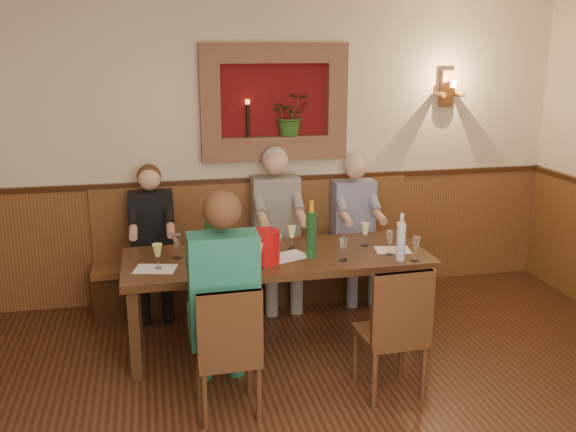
# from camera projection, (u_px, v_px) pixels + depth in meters

# --- Properties ---
(room_shell) EXTENTS (6.04, 6.04, 2.82)m
(room_shell) POSITION_uv_depth(u_px,v_px,m) (353.00, 147.00, 3.04)
(room_shell) COLOR beige
(room_shell) RESTS_ON ground
(wainscoting) EXTENTS (6.02, 6.02, 1.15)m
(wainscoting) POSITION_uv_depth(u_px,v_px,m) (346.00, 393.00, 3.37)
(wainscoting) COLOR brown
(wainscoting) RESTS_ON ground
(wall_niche) EXTENTS (1.36, 0.30, 1.06)m
(wall_niche) POSITION_uv_depth(u_px,v_px,m) (279.00, 107.00, 5.89)
(wall_niche) COLOR #620E10
(wall_niche) RESTS_ON ground
(wall_sconce) EXTENTS (0.25, 0.20, 0.35)m
(wall_sconce) POSITION_uv_depth(u_px,v_px,m) (447.00, 90.00, 6.18)
(wall_sconce) COLOR brown
(wall_sconce) RESTS_ON ground
(dining_table) EXTENTS (2.40, 0.90, 0.75)m
(dining_table) POSITION_uv_depth(u_px,v_px,m) (277.00, 264.00, 5.10)
(dining_table) COLOR #3B2411
(dining_table) RESTS_ON ground
(bench) EXTENTS (3.00, 0.45, 1.11)m
(bench) POSITION_uv_depth(u_px,v_px,m) (258.00, 266.00, 6.08)
(bench) COLOR #381E0F
(bench) RESTS_ON ground
(chair_near_left) EXTENTS (0.42, 0.42, 0.92)m
(chair_near_left) POSITION_uv_depth(u_px,v_px,m) (228.00, 376.00, 4.19)
(chair_near_left) COLOR #3B2411
(chair_near_left) RESTS_ON ground
(chair_near_right) EXTENTS (0.44, 0.44, 0.95)m
(chair_near_right) POSITION_uv_depth(u_px,v_px,m) (390.00, 356.00, 4.44)
(chair_near_right) COLOR #3B2411
(chair_near_right) RESTS_ON ground
(person_bench_left) EXTENTS (0.39, 0.47, 1.35)m
(person_bench_left) POSITION_uv_depth(u_px,v_px,m) (153.00, 254.00, 5.72)
(person_bench_left) COLOR black
(person_bench_left) RESTS_ON ground
(person_bench_mid) EXTENTS (0.44, 0.54, 1.47)m
(person_bench_mid) POSITION_uv_depth(u_px,v_px,m) (278.00, 240.00, 5.94)
(person_bench_mid) COLOR #615B58
(person_bench_mid) RESTS_ON ground
(person_bench_right) EXTENTS (0.40, 0.49, 1.37)m
(person_bench_right) POSITION_uv_depth(u_px,v_px,m) (355.00, 240.00, 6.11)
(person_bench_right) COLOR navy
(person_bench_right) RESTS_ON ground
(person_chair_front) EXTENTS (0.45, 0.55, 1.49)m
(person_chair_front) POSITION_uv_depth(u_px,v_px,m) (223.00, 314.00, 4.27)
(person_chair_front) COLOR #1C6361
(person_chair_front) RESTS_ON ground
(spittoon_bucket) EXTENTS (0.29, 0.29, 0.25)m
(spittoon_bucket) POSITION_uv_depth(u_px,v_px,m) (265.00, 247.00, 4.87)
(spittoon_bucket) COLOR #BB0B0C
(spittoon_bucket) RESTS_ON dining_table
(wine_bottle_green_a) EXTENTS (0.09, 0.09, 0.45)m
(wine_bottle_green_a) POSITION_uv_depth(u_px,v_px,m) (311.00, 234.00, 4.98)
(wine_bottle_green_a) COLOR #19471E
(wine_bottle_green_a) RESTS_ON dining_table
(wine_bottle_green_b) EXTENTS (0.09, 0.09, 0.39)m
(wine_bottle_green_b) POSITION_uv_depth(u_px,v_px,m) (209.00, 239.00, 4.94)
(wine_bottle_green_b) COLOR #19471E
(wine_bottle_green_b) RESTS_ON dining_table
(water_bottle) EXTENTS (0.07, 0.07, 0.37)m
(water_bottle) POSITION_uv_depth(u_px,v_px,m) (401.00, 241.00, 4.91)
(water_bottle) COLOR silver
(water_bottle) RESTS_ON dining_table
(tasting_sheet_a) EXTENTS (0.34, 0.28, 0.00)m
(tasting_sheet_a) POSITION_uv_depth(u_px,v_px,m) (155.00, 269.00, 4.75)
(tasting_sheet_a) COLOR white
(tasting_sheet_a) RESTS_ON dining_table
(tasting_sheet_b) EXTENTS (0.38, 0.33, 0.00)m
(tasting_sheet_b) POSITION_uv_depth(u_px,v_px,m) (288.00, 256.00, 5.04)
(tasting_sheet_b) COLOR white
(tasting_sheet_b) RESTS_ON dining_table
(tasting_sheet_c) EXTENTS (0.31, 0.24, 0.00)m
(tasting_sheet_c) POSITION_uv_depth(u_px,v_px,m) (393.00, 250.00, 5.19)
(tasting_sheet_c) COLOR white
(tasting_sheet_c) RESTS_ON dining_table
(tasting_sheet_d) EXTENTS (0.29, 0.21, 0.00)m
(tasting_sheet_d) POSITION_uv_depth(u_px,v_px,m) (221.00, 271.00, 4.72)
(tasting_sheet_d) COLOR white
(tasting_sheet_d) RESTS_ON dining_table
(wine_glass_0) EXTENTS (0.08, 0.08, 0.19)m
(wine_glass_0) POSITION_uv_depth(u_px,v_px,m) (158.00, 256.00, 4.74)
(wine_glass_0) COLOR #E7EC8D
(wine_glass_0) RESTS_ON dining_table
(wine_glass_1) EXTENTS (0.08, 0.08, 0.19)m
(wine_glass_1) POSITION_uv_depth(u_px,v_px,m) (177.00, 246.00, 4.98)
(wine_glass_1) COLOR white
(wine_glass_1) RESTS_ON dining_table
(wine_glass_2) EXTENTS (0.08, 0.08, 0.19)m
(wine_glass_2) POSITION_uv_depth(u_px,v_px,m) (210.00, 257.00, 4.72)
(wine_glass_2) COLOR #E7EC8D
(wine_glass_2) RESTS_ON dining_table
(wine_glass_3) EXTENTS (0.08, 0.08, 0.19)m
(wine_glass_3) POSITION_uv_depth(u_px,v_px,m) (237.00, 244.00, 5.03)
(wine_glass_3) COLOR white
(wine_glass_3) RESTS_ON dining_table
(wine_glass_4) EXTENTS (0.08, 0.08, 0.19)m
(wine_glass_4) POSITION_uv_depth(u_px,v_px,m) (277.00, 247.00, 4.96)
(wine_glass_4) COLOR #E7EC8D
(wine_glass_4) RESTS_ON dining_table
(wine_glass_5) EXTENTS (0.08, 0.08, 0.19)m
(wine_glass_5) POSITION_uv_depth(u_px,v_px,m) (292.00, 237.00, 5.21)
(wine_glass_5) COLOR #E7EC8D
(wine_glass_5) RESTS_ON dining_table
(wine_glass_6) EXTENTS (0.08, 0.08, 0.19)m
(wine_glass_6) POSITION_uv_depth(u_px,v_px,m) (343.00, 249.00, 4.92)
(wine_glass_6) COLOR white
(wine_glass_6) RESTS_ON dining_table
(wine_glass_7) EXTENTS (0.08, 0.08, 0.19)m
(wine_glass_7) POSITION_uv_depth(u_px,v_px,m) (365.00, 234.00, 5.29)
(wine_glass_7) COLOR #E7EC8D
(wine_glass_7) RESTS_ON dining_table
(wine_glass_8) EXTENTS (0.08, 0.08, 0.19)m
(wine_glass_8) POSITION_uv_depth(u_px,v_px,m) (389.00, 243.00, 5.07)
(wine_glass_8) COLOR white
(wine_glass_8) RESTS_ON dining_table
(wine_glass_9) EXTENTS (0.08, 0.08, 0.19)m
(wine_glass_9) POSITION_uv_depth(u_px,v_px,m) (258.00, 256.00, 4.75)
(wine_glass_9) COLOR #E7EC8D
(wine_glass_9) RESTS_ON dining_table
(wine_glass_10) EXTENTS (0.08, 0.08, 0.19)m
(wine_glass_10) POSITION_uv_depth(u_px,v_px,m) (401.00, 234.00, 5.31)
(wine_glass_10) COLOR #E7EC8D
(wine_glass_10) RESTS_ON dining_table
(wine_glass_11) EXTENTS (0.08, 0.08, 0.19)m
(wine_glass_11) POSITION_uv_depth(u_px,v_px,m) (416.00, 249.00, 4.91)
(wine_glass_11) COLOR white
(wine_glass_11) RESTS_ON dining_table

